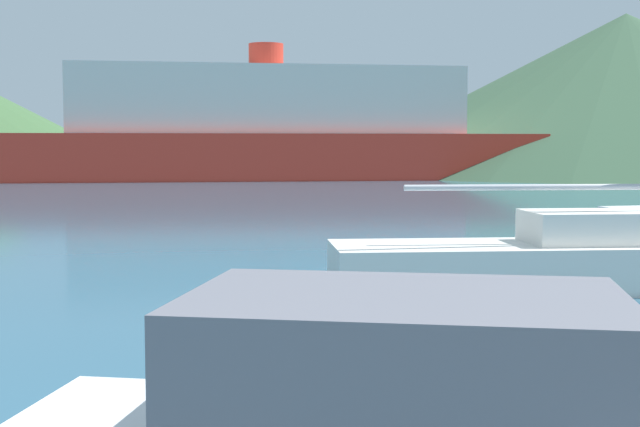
# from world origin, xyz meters

# --- Properties ---
(sailboat_inner) EXTENTS (9.12, 3.09, 10.72)m
(sailboat_inner) POSITION_xyz_m (5.21, 14.13, 0.50)
(sailboat_inner) COLOR white
(sailboat_inner) RESTS_ON ground_plane
(ferry_distant) EXTENTS (36.95, 16.21, 8.89)m
(ferry_distant) POSITION_xyz_m (-4.99, 58.73, 3.20)
(ferry_distant) COLOR red
(ferry_distant) RESTS_ON ground_plane
(hill_central) EXTENTS (41.30, 41.30, 8.08)m
(hill_central) POSITION_xyz_m (-9.66, 74.79, 4.04)
(hill_central) COLOR #476B42
(hill_central) RESTS_ON ground_plane
(hill_east) EXTENTS (51.08, 51.08, 13.07)m
(hill_east) POSITION_xyz_m (23.18, 75.26, 6.54)
(hill_east) COLOR #38563D
(hill_east) RESTS_ON ground_plane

